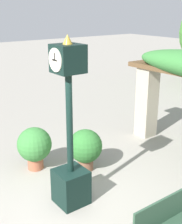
% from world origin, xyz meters
% --- Properties ---
extents(ground_plane, '(60.00, 60.00, 0.00)m').
position_xyz_m(ground_plane, '(0.00, 0.00, 0.00)').
color(ground_plane, gray).
extents(pedestal_clock, '(0.59, 0.59, 3.34)m').
position_xyz_m(pedestal_clock, '(-0.30, 0.18, 1.29)').
color(pedestal_clock, black).
rests_on(pedestal_clock, ground).
extents(potted_plant_near_right, '(0.83, 0.83, 1.06)m').
position_xyz_m(potted_plant_near_right, '(-2.00, 0.25, 0.61)').
color(potted_plant_near_right, '#9E563D').
rests_on(potted_plant_near_right, ground).
extents(potted_plant_far_left, '(0.81, 0.81, 1.03)m').
position_xyz_m(potted_plant_far_left, '(-1.22, 1.20, 0.59)').
color(potted_plant_far_left, brown).
rests_on(potted_plant_far_left, ground).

